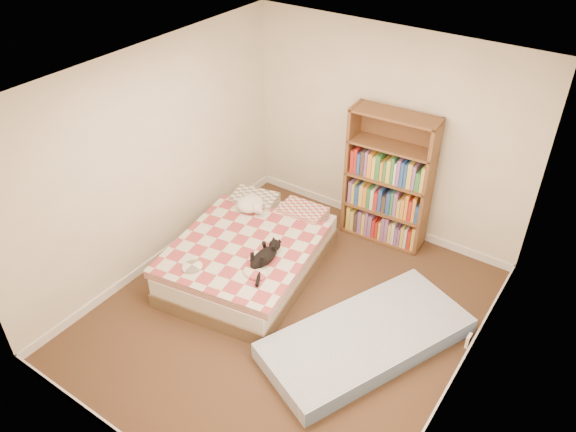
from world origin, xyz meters
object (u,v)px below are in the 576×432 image
Objects in this scene: bookshelf at (387,195)px; floor_mattress at (366,338)px; bed at (252,253)px; black_cat at (266,256)px; white_dog at (250,204)px.

bookshelf reaches higher than floor_mattress.
bed is 1.29× the size of bookshelf.
floor_mattress is at bearing -71.88° from bookshelf.
bookshelf is 2.46× the size of black_cat.
bookshelf is 1.91m from floor_mattress.
white_dog reaches higher than floor_mattress.
black_cat is at bearing -70.89° from white_dog.
bed is 1.64m from floor_mattress.
bed is at bearing -80.34° from white_dog.
white_dog is (-0.33, 0.42, 0.31)m from bed.
floor_mattress is at bearing -6.33° from black_cat.
white_dog is at bearing -176.18° from floor_mattress.
black_cat is (0.38, -0.23, 0.30)m from bed.
floor_mattress is 4.67× the size of white_dog.
bed is 0.53m from black_cat.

